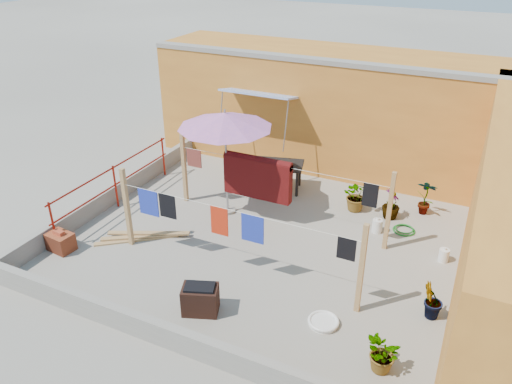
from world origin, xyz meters
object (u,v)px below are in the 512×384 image
Objects in this scene: outdoor_table at (272,165)px; white_basin at (323,322)px; water_jug_b at (377,226)px; water_jug_a at (444,255)px; plant_back_a at (357,196)px; patio_umbrella at (225,121)px; green_hose at (404,230)px; brick_stack at (61,242)px; brazier at (200,299)px.

white_basin is at bearing -56.29° from outdoor_table.
water_jug_b is at bearing -17.58° from outdoor_table.
white_basin is 3.38m from water_jug_b.
water_jug_a is 2.58m from plant_back_a.
patio_umbrella is 7.27× the size of water_jug_b.
outdoor_table reaches higher than green_hose.
brick_stack is at bearing -148.80° from green_hose.
brick_stack reaches higher than green_hose.
patio_umbrella is 4.14m from brazier.
outdoor_table is at bearing 123.71° from white_basin.
outdoor_table is at bearing 161.74° from water_jug_a.
outdoor_table is 5.41m from brick_stack.
brick_stack is at bearing -139.79° from plant_back_a.
water_jug_b is 0.64m from green_hose.
outdoor_table is 5.29× the size of water_jug_a.
patio_umbrella is at bearing -167.00° from green_hose.
brick_stack is (-2.41, -2.98, -2.11)m from patio_umbrella.
water_jug_a is 1.27m from green_hose.
brick_stack is 1.61× the size of water_jug_b.
plant_back_a is at bearing 27.01° from patio_umbrella.
white_basin is 1.09× the size of green_hose.
green_hose is at bearing 29.01° from water_jug_b.
patio_umbrella is 3.58× the size of brazier.
brick_stack reaches higher than water_jug_a.
white_basin is (2.08, 0.63, -0.23)m from brazier.
outdoor_table is at bearing 169.70° from green_hose.
patio_umbrella reaches higher than water_jug_a.
plant_back_a reaches higher than brick_stack.
brazier is 1.34× the size of white_basin.
plant_back_a is (-0.70, 0.79, 0.23)m from water_jug_b.
water_jug_a reaches higher than green_hose.
brazier is at bearing -118.90° from water_jug_b.
water_jug_b is (3.01, -0.95, -0.51)m from outdoor_table.
white_basin is at bearing -92.11° from water_jug_b.
brazier reaches higher than brick_stack.
water_jug_a is (4.51, -1.49, -0.52)m from outdoor_table.
brick_stack is at bearing -157.49° from water_jug_a.
water_jug_a is 1.59m from water_jug_b.
brazier is (3.69, -0.40, 0.07)m from brick_stack.
green_hose is (-0.95, 0.84, -0.11)m from water_jug_a.
water_jug_a is at bearing 43.06° from brazier.
patio_umbrella is 4.73m from green_hose.
plant_back_a is at bearing 158.72° from green_hose.
brazier is at bearing -163.26° from white_basin.
plant_back_a is at bearing 131.38° from water_jug_b.
brick_stack is at bearing -177.74° from white_basin.
water_jug_b reaches higher than water_jug_a.
plant_back_a reaches higher than water_jug_b.
white_basin is at bearing -82.13° from plant_back_a.
brick_stack is 7.55m from green_hose.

